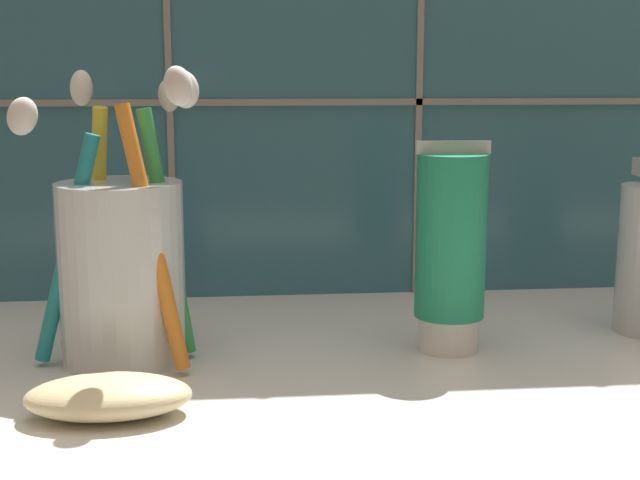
% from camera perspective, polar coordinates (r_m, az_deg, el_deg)
% --- Properties ---
extents(sink_counter, '(0.76, 0.38, 0.02)m').
position_cam_1_polar(sink_counter, '(0.54, 8.04, -9.13)').
color(sink_counter, silver).
rests_on(sink_counter, ground).
extents(tile_wall_backsplash, '(0.86, 0.02, 0.45)m').
position_cam_1_polar(tile_wall_backsplash, '(0.70, 4.75, 13.24)').
color(tile_wall_backsplash, '#336B7F').
rests_on(tile_wall_backsplash, ground).
extents(toothbrush_cup, '(0.11, 0.13, 0.18)m').
position_cam_1_polar(toothbrush_cup, '(0.55, -12.52, -1.45)').
color(toothbrush_cup, silver).
rests_on(toothbrush_cup, sink_counter).
extents(toothpaste_tube, '(0.05, 0.04, 0.13)m').
position_cam_1_polar(toothpaste_tube, '(0.56, 8.36, -0.56)').
color(toothpaste_tube, white).
rests_on(toothpaste_tube, sink_counter).
extents(soap_bar, '(0.09, 0.05, 0.02)m').
position_cam_1_polar(soap_bar, '(0.47, -13.39, -9.72)').
color(soap_bar, beige).
rests_on(soap_bar, sink_counter).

